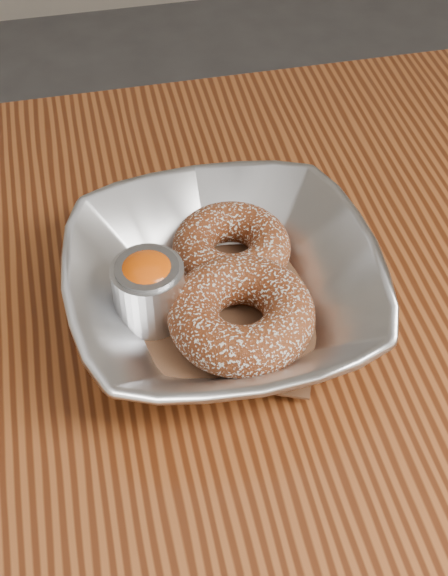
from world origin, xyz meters
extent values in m
cube|color=brown|center=(0.00, 0.00, 0.73)|extent=(1.20, 0.80, 0.04)
imported|color=silver|center=(0.05, 0.08, 0.78)|extent=(0.23, 0.23, 0.06)
cube|color=brown|center=(0.05, 0.08, 0.76)|extent=(0.19, 0.19, 0.00)
torus|color=brown|center=(0.07, 0.12, 0.78)|extent=(0.10, 0.10, 0.03)
torus|color=brown|center=(0.06, 0.05, 0.78)|extent=(0.12, 0.12, 0.04)
cylinder|color=silver|center=(0.00, 0.08, 0.78)|extent=(0.05, 0.05, 0.05)
cylinder|color=gray|center=(0.00, 0.08, 0.79)|extent=(0.05, 0.05, 0.05)
ellipsoid|color=#F85307|center=(0.00, 0.08, 0.80)|extent=(0.04, 0.04, 0.03)
camera|label=1|loc=(-0.03, -0.31, 1.21)|focal=50.00mm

